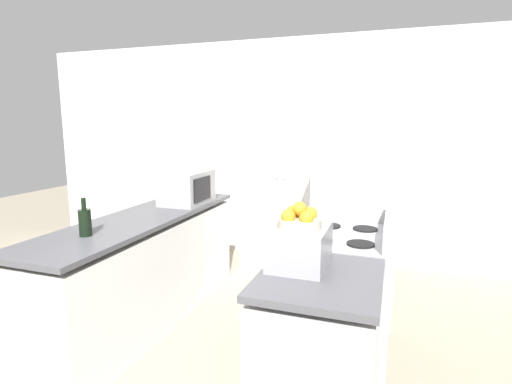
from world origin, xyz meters
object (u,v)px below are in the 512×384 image
stove (341,296)px  wine_bottle (85,222)px  refrigerator (356,217)px  fruit_bowl (299,219)px  pantry_cabinet (287,174)px  toaster_oven (300,246)px  microwave (187,187)px

stove → wine_bottle: (-1.62, -0.59, 0.54)m
refrigerator → stove: bearing=-90.9°
wine_bottle → fruit_bowl: 1.48m
pantry_cabinet → wine_bottle: 2.42m
pantry_cabinet → toaster_oven: bearing=-73.5°
stove → fruit_bowl: size_ratio=4.61×
stove → fruit_bowl: (-0.15, -0.68, 0.70)m
toaster_oven → fruit_bowl: 0.15m
refrigerator → microwave: bearing=-173.0°
refrigerator → fruit_bowl: size_ratio=7.35×
toaster_oven → fruit_bowl: bearing=-90.7°
refrigerator → fruit_bowl: refrigerator is taller
toaster_oven → stove: bearing=77.2°
stove → refrigerator: refrigerator is taller
wine_bottle → toaster_oven: wine_bottle is taller
pantry_cabinet → stove: size_ratio=2.00×
pantry_cabinet → refrigerator: 1.28m
microwave → stove: bearing=-21.6°
fruit_bowl → wine_bottle: bearing=176.6°
microwave → pantry_cabinet: bearing=59.1°
microwave → fruit_bowl: 1.87m
stove → fruit_bowl: fruit_bowl is taller
stove → wine_bottle: size_ratio=4.07×
microwave → toaster_oven: size_ratio=1.36×
pantry_cabinet → toaster_oven: (0.70, -2.36, -0.06)m
refrigerator → toaster_oven: refrigerator is taller
stove → refrigerator: 0.88m
microwave → refrigerator: bearing=7.0°
pantry_cabinet → toaster_oven: size_ratio=5.56×
pantry_cabinet → refrigerator: bearing=-46.9°
refrigerator → toaster_oven: bearing=-96.4°
refrigerator → microwave: size_ratio=3.26×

